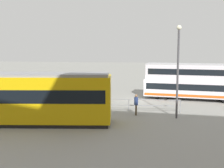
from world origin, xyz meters
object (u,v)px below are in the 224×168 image
(pedestrian_crossing, at_px, (136,103))
(street_lamp, at_px, (178,65))
(info_sign, at_px, (71,92))
(pedestrian_near_railing, at_px, (106,96))
(double_decker_bus, at_px, (196,81))

(pedestrian_crossing, xyz_separation_m, street_lamp, (-3.14, 0.57, 3.13))
(street_lamp, bearing_deg, info_sign, -8.38)
(street_lamp, bearing_deg, pedestrian_crossing, -10.27)
(pedestrian_near_railing, height_order, pedestrian_crossing, pedestrian_near_railing)
(double_decker_bus, height_order, info_sign, double_decker_bus)
(pedestrian_crossing, bearing_deg, double_decker_bus, -126.90)
(street_lamp, bearing_deg, double_decker_bus, -107.38)
(pedestrian_near_railing, relative_size, info_sign, 0.74)
(info_sign, bearing_deg, double_decker_bus, -148.82)
(pedestrian_near_railing, distance_m, street_lamp, 7.49)
(info_sign, bearing_deg, pedestrian_crossing, 172.68)
(pedestrian_crossing, bearing_deg, street_lamp, 169.73)
(double_decker_bus, distance_m, pedestrian_near_railing, 9.99)
(pedestrian_near_railing, height_order, info_sign, info_sign)
(pedestrian_crossing, height_order, info_sign, info_sign)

